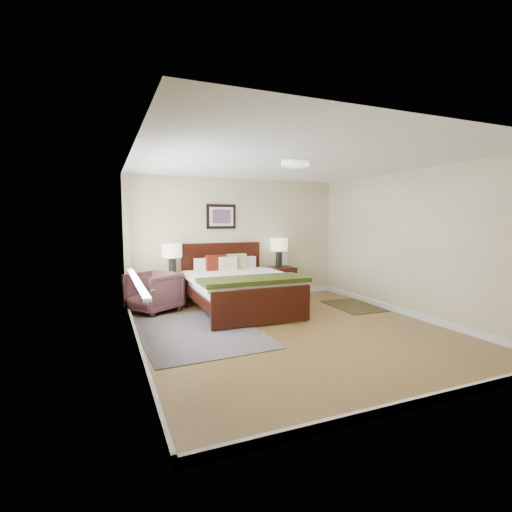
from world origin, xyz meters
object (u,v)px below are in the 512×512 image
object	(u,v)px
nightstand_right	(279,279)
lamp_left	(172,253)
bed	(239,282)
rug_persian	(198,332)
armchair	(153,292)
lamp_right	(279,247)
nightstand_left	(173,282)

from	to	relation	value
nightstand_right	lamp_left	bearing A→B (deg)	179.63
bed	nightstand_right	bearing A→B (deg)	33.91
lamp_left	rug_persian	bearing A→B (deg)	-88.60
bed	armchair	world-z (taller)	bed
lamp_right	rug_persian	bearing A→B (deg)	-140.61
bed	rug_persian	world-z (taller)	bed
bed	armchair	xyz separation A→B (m)	(-1.45, 0.50, -0.18)
nightstand_right	rug_persian	xyz separation A→B (m)	(-2.22, -1.81, -0.39)
armchair	lamp_left	bearing A→B (deg)	95.89
nightstand_left	lamp_left	xyz separation A→B (m)	(0.00, 0.02, 0.56)
lamp_left	rug_persian	distance (m)	2.09
nightstand_left	armchair	distance (m)	0.52
nightstand_right	rug_persian	size ratio (longest dim) A/B	0.28
lamp_right	nightstand_left	bearing A→B (deg)	-179.47
bed	armchair	distance (m)	1.54
nightstand_right	lamp_left	size ratio (longest dim) A/B	1.06
nightstand_right	lamp_right	xyz separation A→B (m)	(-0.00, 0.01, 0.68)
bed	lamp_left	world-z (taller)	lamp_left
nightstand_left	nightstand_right	size ratio (longest dim) A/B	0.91
nightstand_left	armchair	xyz separation A→B (m)	(-0.41, -0.31, -0.11)
bed	armchair	size ratio (longest dim) A/B	2.73
nightstand_right	armchair	distance (m)	2.69
nightstand_right	lamp_left	distance (m)	2.35
bed	nightstand_right	xyz separation A→B (m)	(1.22, 0.82, -0.14)
bed	lamp_right	distance (m)	1.57
bed	nightstand_right	size ratio (longest dim) A/B	3.33
nightstand_left	armchair	world-z (taller)	armchair
lamp_right	armchair	world-z (taller)	lamp_right
lamp_right	rug_persian	world-z (taller)	lamp_right
lamp_left	nightstand_left	bearing A→B (deg)	-90.00
nightstand_right	lamp_left	xyz separation A→B (m)	(-2.26, 0.01, 0.63)
nightstand_right	armchair	bearing A→B (deg)	-173.23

